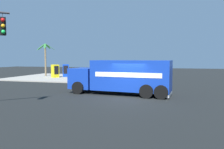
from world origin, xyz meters
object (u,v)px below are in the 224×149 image
at_px(delivery_truck, 122,76).
at_px(vending_machine_red, 55,71).
at_px(pickup_tan, 96,78).
at_px(palm_tree_far, 45,54).
at_px(vending_machine_blue, 66,71).

distance_m(delivery_truck, vending_machine_red, 16.37).
distance_m(pickup_tan, palm_tree_far, 13.34).
bearing_deg(pickup_tan, palm_tree_far, 56.15).
xyz_separation_m(pickup_tan, palm_tree_far, (7.27, 10.83, 2.78)).
height_order(delivery_truck, palm_tree_far, palm_tree_far).
relative_size(delivery_truck, palm_tree_far, 1.66).
xyz_separation_m(delivery_truck, palm_tree_far, (12.86, 15.13, 2.07)).
bearing_deg(vending_machine_blue, palm_tree_far, 81.28).
bearing_deg(vending_machine_blue, pickup_tan, -133.41).
height_order(vending_machine_red, vending_machine_blue, same).
relative_size(delivery_truck, pickup_tan, 1.57).
height_order(pickup_tan, palm_tree_far, palm_tree_far).
bearing_deg(palm_tree_far, vending_machine_blue, -98.72).
bearing_deg(palm_tree_far, delivery_truck, -130.36).
relative_size(pickup_tan, vending_machine_red, 2.87).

